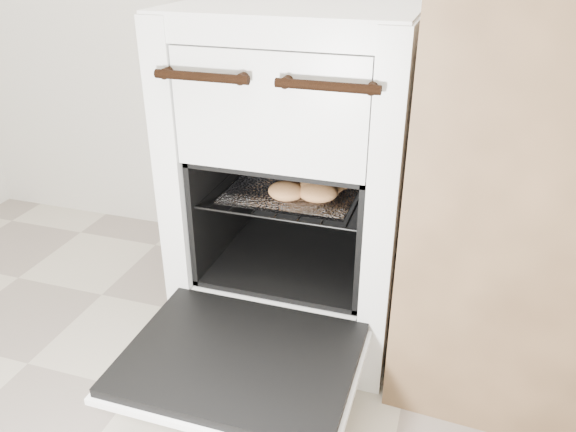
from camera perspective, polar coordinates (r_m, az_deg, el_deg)
name	(u,v)px	position (r m, az deg, el deg)	size (l,w,h in m)	color
stove	(304,179)	(1.58, 1.59, 3.81)	(0.59, 0.66, 0.90)	silver
oven_door	(240,361)	(1.31, -4.87, -14.42)	(0.53, 0.41, 0.04)	black
oven_rack	(297,188)	(1.52, 0.90, 2.90)	(0.43, 0.41, 0.01)	black
foil_sheet	(295,188)	(1.50, 0.68, 2.82)	(0.33, 0.29, 0.01)	silver
baked_rolls	(315,184)	(1.47, 2.72, 3.27)	(0.23, 0.28, 0.05)	tan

